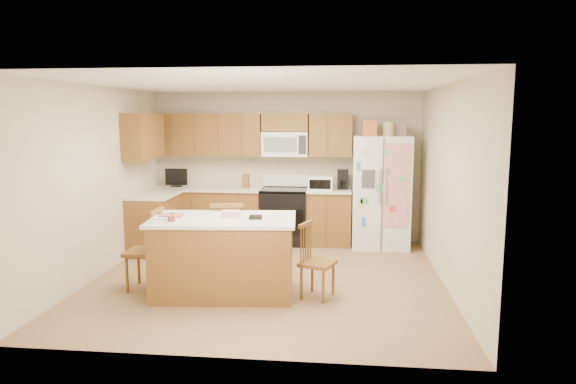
# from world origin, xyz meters

# --- Properties ---
(ground) EXTENTS (4.50, 4.50, 0.00)m
(ground) POSITION_xyz_m (0.00, 0.00, 0.00)
(ground) COLOR brown
(ground) RESTS_ON ground
(room_shell) EXTENTS (4.60, 4.60, 2.52)m
(room_shell) POSITION_xyz_m (0.00, 0.00, 1.44)
(room_shell) COLOR beige
(room_shell) RESTS_ON ground
(cabinetry) EXTENTS (3.36, 1.56, 2.15)m
(cabinetry) POSITION_xyz_m (-0.98, 1.79, 0.91)
(cabinetry) COLOR brown
(cabinetry) RESTS_ON ground
(stove) EXTENTS (0.76, 0.65, 1.13)m
(stove) POSITION_xyz_m (0.00, 1.94, 0.47)
(stove) COLOR black
(stove) RESTS_ON ground
(refrigerator) EXTENTS (0.90, 0.79, 2.04)m
(refrigerator) POSITION_xyz_m (1.57, 1.87, 0.92)
(refrigerator) COLOR white
(refrigerator) RESTS_ON ground
(island) EXTENTS (1.77, 1.12, 1.01)m
(island) POSITION_xyz_m (-0.43, -0.62, 0.47)
(island) COLOR brown
(island) RESTS_ON ground
(windsor_chair_left) EXTENTS (0.41, 0.44, 1.00)m
(windsor_chair_left) POSITION_xyz_m (-1.42, -0.55, 0.47)
(windsor_chair_left) COLOR brown
(windsor_chair_left) RESTS_ON ground
(windsor_chair_back) EXTENTS (0.51, 0.49, 1.02)m
(windsor_chair_back) POSITION_xyz_m (-0.52, -0.01, 0.48)
(windsor_chair_back) COLOR brown
(windsor_chair_back) RESTS_ON ground
(windsor_chair_right) EXTENTS (0.47, 0.48, 0.88)m
(windsor_chair_right) POSITION_xyz_m (0.66, -0.62, 0.42)
(windsor_chair_right) COLOR brown
(windsor_chair_right) RESTS_ON ground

